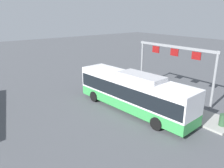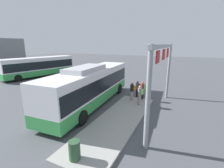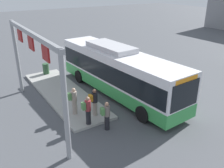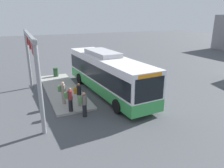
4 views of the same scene
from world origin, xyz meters
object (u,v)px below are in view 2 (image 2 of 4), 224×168
Objects in this scene: bus_background_left at (39,66)px; trash_bin at (74,150)px; person_waiting_mid at (143,90)px; bus_main at (91,84)px; person_boarding at (138,88)px; person_waiting_near at (132,91)px; person_waiting_far at (140,95)px.

bus_background_left reaches higher than trash_bin.
trash_bin is (-9.15, 0.69, -0.44)m from person_waiting_mid.
person_waiting_mid is at bearing 91.36° from bus_background_left.
person_waiting_mid reaches higher than trash_bin.
trash_bin is (-6.41, -3.16, -1.20)m from bus_main.
person_boarding is at bearing 0.14° from trash_bin.
bus_main is at bearing 34.19° from person_waiting_near.
bus_background_left is 19.09m from person_waiting_far.
person_boarding is 9.97m from trash_bin.
person_waiting_far is at bearing -6.27° from trash_bin.
bus_background_left reaches higher than person_waiting_far.
trash_bin is (-8.47, -0.10, -0.44)m from person_waiting_near.
person_waiting_mid is at bearing -4.30° from trash_bin.
person_boarding is (3.55, -3.13, -0.92)m from bus_main.
bus_background_left is 6.87× the size of person_boarding.
trash_bin is at bearing 66.80° from bus_background_left.
person_waiting_near is at bearing 88.69° from bus_background_left.
person_waiting_near is at bearing 95.09° from person_boarding.
bus_main is 7.24m from trash_bin.
person_waiting_far is (-5.53, -18.26, -0.73)m from bus_background_left.
bus_main reaches higher than person_boarding.
person_waiting_far is at bearing 87.11° from bus_background_left.
trash_bin is (-9.96, -0.02, -0.28)m from person_boarding.
bus_main is 6.94× the size of person_waiting_near.
person_boarding is (-3.23, -17.39, -0.89)m from bus_background_left.
person_waiting_mid is 9.18m from trash_bin.
bus_background_left is 6.87× the size of person_waiting_far.
bus_main is 15.79m from bus_background_left.
bus_main reaches higher than trash_bin.
bus_main is at bearing 26.22° from trash_bin.
bus_main reaches higher than person_waiting_mid.
bus_background_left is at bearing -15.09° from person_waiting_near.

